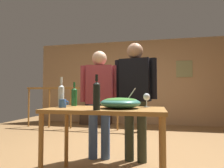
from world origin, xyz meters
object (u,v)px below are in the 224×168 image
at_px(stair_railing, 101,102).
at_px(flat_screen_tv, 96,101).
at_px(wine_glass, 147,98).
at_px(person_standing_left, 99,95).
at_px(framed_picture, 184,69).
at_px(tv_console, 96,117).
at_px(wine_bottle_green, 74,96).
at_px(wine_bottle_dark, 97,95).
at_px(wine_bottle_clear, 61,95).
at_px(salad_bowl, 120,102).
at_px(mug_blue, 63,103).
at_px(person_standing_right, 135,90).
at_px(serving_table, 106,116).

distance_m(stair_railing, flat_screen_tv, 0.85).
xyz_separation_m(flat_screen_tv, wine_glass, (1.62, -3.30, 0.21)).
distance_m(flat_screen_tv, person_standing_left, 3.02).
distance_m(framed_picture, tv_console, 2.96).
distance_m(wine_glass, wine_bottle_green, 0.91).
bearing_deg(person_standing_left, tv_console, -81.78).
distance_m(flat_screen_tv, wine_bottle_dark, 3.98).
bearing_deg(wine_bottle_clear, salad_bowl, -6.73).
xyz_separation_m(stair_railing, wine_bottle_clear, (0.25, -2.69, 0.21)).
height_order(flat_screen_tv, wine_bottle_green, wine_bottle_green).
height_order(wine_bottle_clear, wine_bottle_green, wine_bottle_clear).
height_order(tv_console, wine_bottle_clear, wine_bottle_clear).
bearing_deg(flat_screen_tv, mug_blue, -78.99).
bearing_deg(mug_blue, stair_railing, 96.54).
bearing_deg(wine_bottle_green, stair_railing, 97.73).
relative_size(salad_bowl, person_standing_right, 0.26).
xyz_separation_m(mug_blue, person_standing_left, (0.23, 0.69, 0.08)).
distance_m(stair_railing, mug_blue, 2.82).
distance_m(salad_bowl, mug_blue, 0.66).
relative_size(wine_glass, wine_bottle_green, 0.54).
bearing_deg(stair_railing, person_standing_right, -62.94).
relative_size(stair_railing, serving_table, 2.57).
relative_size(framed_picture, person_standing_right, 0.29).
relative_size(wine_bottle_clear, person_standing_right, 0.22).
xyz_separation_m(wine_bottle_green, person_standing_right, (0.73, 0.42, 0.08)).
distance_m(mug_blue, person_standing_right, 1.03).
bearing_deg(stair_railing, mug_blue, -83.46).
distance_m(wine_bottle_dark, mug_blue, 0.54).
bearing_deg(wine_bottle_clear, wine_glass, 8.58).
bearing_deg(stair_railing, wine_bottle_dark, -75.39).
xyz_separation_m(serving_table, wine_bottle_clear, (-0.57, 0.08, 0.23)).
xyz_separation_m(tv_console, wine_glass, (1.62, -3.34, 0.69)).
bearing_deg(person_standing_right, mug_blue, 51.82).
height_order(tv_console, mug_blue, mug_blue).
distance_m(wine_bottle_green, wine_bottle_dark, 0.68).
xyz_separation_m(salad_bowl, wine_glass, (0.27, 0.24, 0.05)).
xyz_separation_m(salad_bowl, wine_bottle_clear, (-0.73, 0.09, 0.08)).
distance_m(salad_bowl, wine_bottle_clear, 0.74).
relative_size(mug_blue, person_standing_left, 0.07).
bearing_deg(framed_picture, tv_console, -173.57).
bearing_deg(stair_railing, framed_picture, 26.21).
bearing_deg(salad_bowl, wine_bottle_green, 158.26).
relative_size(wine_glass, wine_bottle_clear, 0.45).
bearing_deg(tv_console, framed_picture, 6.43).
distance_m(serving_table, person_standing_left, 0.75).
relative_size(wine_bottle_green, person_standing_left, 0.19).
bearing_deg(salad_bowl, serving_table, 178.02).
height_order(framed_picture, tv_console, framed_picture).
height_order(serving_table, wine_bottle_clear, wine_bottle_clear).
bearing_deg(wine_bottle_dark, framed_picture, 71.11).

